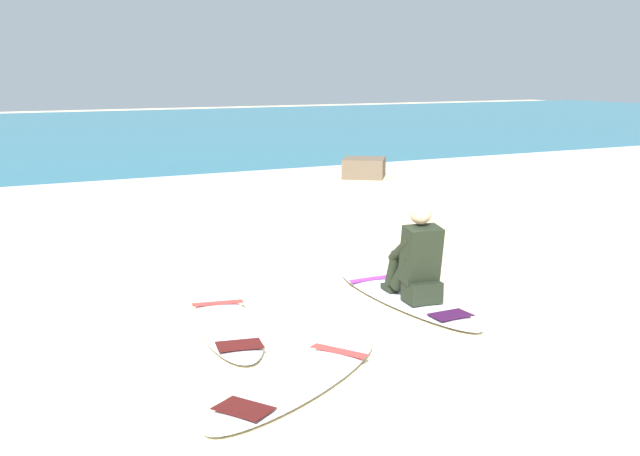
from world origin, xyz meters
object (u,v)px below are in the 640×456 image
at_px(surfer_seated, 417,262).
at_px(surfboard_spare_far, 299,380).
at_px(surfboard_main, 405,298).
at_px(surfboard_spare_near, 227,325).
at_px(shoreline_rock, 364,168).

relative_size(surfer_seated, surfboard_spare_far, 0.46).
xyz_separation_m(surfboard_main, surfboard_spare_near, (-1.84, 0.05, 0.00)).
relative_size(surfboard_main, surfboard_spare_far, 1.13).
xyz_separation_m(surfboard_main, shoreline_rock, (4.35, 7.90, 0.17)).
relative_size(surfboard_spare_near, shoreline_rock, 2.31).
height_order(surfboard_main, surfer_seated, surfer_seated).
height_order(surfer_seated, surfboard_spare_near, surfer_seated).
bearing_deg(surfer_seated, surfboard_spare_near, 173.27).
bearing_deg(surfboard_spare_near, surfboard_spare_far, -89.95).
bearing_deg(surfboard_spare_far, shoreline_rock, 56.23).
relative_size(surfboard_main, surfer_seated, 2.45).
xyz_separation_m(surfer_seated, shoreline_rock, (4.33, 8.07, -0.23)).
bearing_deg(shoreline_rock, surfboard_spare_far, -123.77).
bearing_deg(surfer_seated, shoreline_rock, 61.77).
relative_size(surfboard_spare_near, surfboard_spare_far, 1.00).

